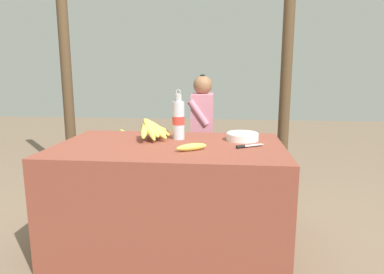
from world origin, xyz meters
name	(u,v)px	position (x,y,z in m)	size (l,w,h in m)	color
ground_plane	(171,244)	(0.00, 0.00, 0.00)	(12.00, 12.00, 0.00)	#75604C
market_counter	(170,195)	(0.00, 0.00, 0.34)	(1.43, 0.89, 0.68)	brown
banana_bunch_ripe	(152,129)	(-0.14, 0.13, 0.76)	(0.21, 0.34, 0.16)	#4C381E
serving_bowl	(242,136)	(0.46, 0.17, 0.71)	(0.22, 0.22, 0.05)	white
water_bottle	(178,119)	(0.03, 0.17, 0.82)	(0.08, 0.08, 0.34)	silver
loose_banana_front	(192,147)	(0.16, -0.16, 0.71)	(0.19, 0.14, 0.04)	#E0C64C
knife	(246,146)	(0.48, -0.05, 0.69)	(0.17, 0.12, 0.02)	#BCBCC1
wooden_bench	(170,149)	(-0.20, 1.19, 0.37)	(1.81, 0.32, 0.44)	brown
seated_vendor	(198,124)	(0.08, 1.16, 0.64)	(0.40, 0.39, 1.11)	#473828
banana_bunch_green	(125,135)	(-0.66, 1.19, 0.51)	(0.19, 0.32, 0.14)	#4C381E
support_post_near	(65,57)	(-1.34, 1.43, 1.28)	(0.11, 0.11, 2.56)	#4C3823
support_post_far	(287,56)	(0.94, 1.43, 1.28)	(0.11, 0.11, 2.56)	#4C3823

